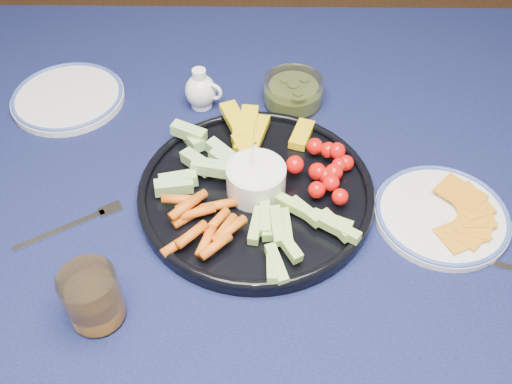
{
  "coord_description": "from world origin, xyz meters",
  "views": [
    {
      "loc": [
        0.11,
        -0.71,
        1.45
      ],
      "look_at": [
        0.1,
        -0.08,
        0.76
      ],
      "focal_mm": 40.0,
      "sensor_mm": 36.0,
      "label": 1
    }
  ],
  "objects_px": {
    "crudite_platter": "(254,188)",
    "cheese_plate": "(442,214)",
    "creamer_pitcher": "(201,91)",
    "side_plate_extra": "(68,97)",
    "dining_table": "(201,197)",
    "juice_tumbler": "(94,299)",
    "pickle_bowl": "(293,93)"
  },
  "relations": [
    {
      "from": "dining_table",
      "to": "side_plate_extra",
      "type": "distance_m",
      "value": 0.33
    },
    {
      "from": "cheese_plate",
      "to": "creamer_pitcher",
      "type": "bearing_deg",
      "value": 145.35
    },
    {
      "from": "pickle_bowl",
      "to": "cheese_plate",
      "type": "relative_size",
      "value": 0.53
    },
    {
      "from": "crudite_platter",
      "to": "creamer_pitcher",
      "type": "bearing_deg",
      "value": 113.66
    },
    {
      "from": "crudite_platter",
      "to": "creamer_pitcher",
      "type": "xyz_separation_m",
      "value": [
        -0.1,
        0.24,
        0.01
      ]
    },
    {
      "from": "dining_table",
      "to": "cheese_plate",
      "type": "distance_m",
      "value": 0.43
    },
    {
      "from": "dining_table",
      "to": "pickle_bowl",
      "type": "bearing_deg",
      "value": 44.78
    },
    {
      "from": "crudite_platter",
      "to": "juice_tumbler",
      "type": "xyz_separation_m",
      "value": [
        -0.21,
        -0.22,
        0.02
      ]
    },
    {
      "from": "cheese_plate",
      "to": "side_plate_extra",
      "type": "relative_size",
      "value": 0.99
    },
    {
      "from": "creamer_pitcher",
      "to": "pickle_bowl",
      "type": "xyz_separation_m",
      "value": [
        0.18,
        0.01,
        -0.01
      ]
    },
    {
      "from": "crudite_platter",
      "to": "cheese_plate",
      "type": "bearing_deg",
      "value": -7.71
    },
    {
      "from": "crudite_platter",
      "to": "cheese_plate",
      "type": "xyz_separation_m",
      "value": [
        0.3,
        -0.04,
        -0.01
      ]
    },
    {
      "from": "dining_table",
      "to": "cheese_plate",
      "type": "relative_size",
      "value": 7.79
    },
    {
      "from": "pickle_bowl",
      "to": "creamer_pitcher",
      "type": "bearing_deg",
      "value": -176.74
    },
    {
      "from": "crudite_platter",
      "to": "creamer_pitcher",
      "type": "height_order",
      "value": "crudite_platter"
    },
    {
      "from": "dining_table",
      "to": "pickle_bowl",
      "type": "distance_m",
      "value": 0.27
    },
    {
      "from": "crudite_platter",
      "to": "pickle_bowl",
      "type": "relative_size",
      "value": 3.42
    },
    {
      "from": "dining_table",
      "to": "pickle_bowl",
      "type": "relative_size",
      "value": 14.69
    },
    {
      "from": "crudite_platter",
      "to": "cheese_plate",
      "type": "distance_m",
      "value": 0.3
    },
    {
      "from": "side_plate_extra",
      "to": "creamer_pitcher",
      "type": "bearing_deg",
      "value": -2.28
    },
    {
      "from": "dining_table",
      "to": "side_plate_extra",
      "type": "height_order",
      "value": "side_plate_extra"
    },
    {
      "from": "crudite_platter",
      "to": "juice_tumbler",
      "type": "height_order",
      "value": "crudite_platter"
    },
    {
      "from": "pickle_bowl",
      "to": "side_plate_extra",
      "type": "relative_size",
      "value": 0.52
    },
    {
      "from": "crudite_platter",
      "to": "pickle_bowl",
      "type": "xyz_separation_m",
      "value": [
        0.07,
        0.25,
        0.0
      ]
    },
    {
      "from": "cheese_plate",
      "to": "pickle_bowl",
      "type": "bearing_deg",
      "value": 128.32
    },
    {
      "from": "pickle_bowl",
      "to": "juice_tumbler",
      "type": "xyz_separation_m",
      "value": [
        -0.28,
        -0.47,
        0.02
      ]
    },
    {
      "from": "creamer_pitcher",
      "to": "side_plate_extra",
      "type": "xyz_separation_m",
      "value": [
        -0.26,
        0.01,
        -0.03
      ]
    },
    {
      "from": "dining_table",
      "to": "juice_tumbler",
      "type": "distance_m",
      "value": 0.35
    },
    {
      "from": "pickle_bowl",
      "to": "cheese_plate",
      "type": "xyz_separation_m",
      "value": [
        0.23,
        -0.29,
        -0.01
      ]
    },
    {
      "from": "juice_tumbler",
      "to": "cheese_plate",
      "type": "bearing_deg",
      "value": 19.57
    },
    {
      "from": "dining_table",
      "to": "creamer_pitcher",
      "type": "relative_size",
      "value": 20.24
    },
    {
      "from": "creamer_pitcher",
      "to": "side_plate_extra",
      "type": "bearing_deg",
      "value": 177.72
    }
  ]
}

